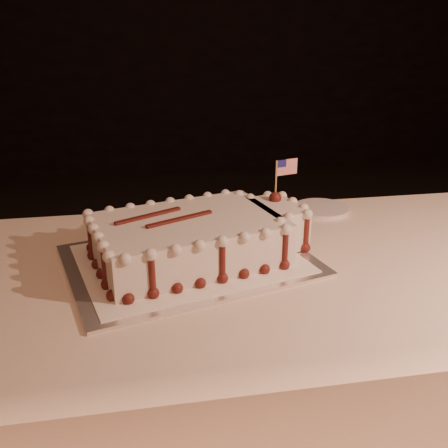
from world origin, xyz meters
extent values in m
cube|color=black|center=(0.00, 4.03, 1.40)|extent=(6.00, 0.05, 2.80)
cube|color=beige|center=(0.00, 0.60, 0.38)|extent=(2.40, 0.80, 0.75)
cube|color=white|center=(-0.37, 0.65, 0.75)|extent=(0.61, 0.52, 0.01)
cube|color=white|center=(-0.37, 0.65, 0.76)|extent=(0.55, 0.47, 0.00)
cube|color=silver|center=(-0.37, 0.65, 0.81)|extent=(0.45, 0.36, 0.09)
cube|color=silver|center=(-0.15, 0.71, 0.81)|extent=(0.13, 0.17, 0.09)
sphere|color=#5A1C16|center=(-0.50, 0.48, 0.77)|extent=(0.02, 0.02, 0.02)
sphere|color=#5A1C16|center=(-0.46, 0.49, 0.77)|extent=(0.02, 0.02, 0.02)
sphere|color=#5A1C16|center=(-0.41, 0.50, 0.77)|extent=(0.02, 0.02, 0.02)
sphere|color=#5A1C16|center=(-0.36, 0.52, 0.77)|extent=(0.02, 0.02, 0.02)
sphere|color=#5A1C16|center=(-0.31, 0.53, 0.77)|extent=(0.02, 0.02, 0.02)
sphere|color=#5A1C16|center=(-0.27, 0.54, 0.77)|extent=(0.02, 0.02, 0.02)
sphere|color=#5A1C16|center=(-0.22, 0.55, 0.77)|extent=(0.02, 0.02, 0.02)
sphere|color=#5A1C16|center=(-0.17, 0.56, 0.77)|extent=(0.02, 0.02, 0.02)
sphere|color=#5A1C16|center=(-0.17, 0.61, 0.77)|extent=(0.02, 0.02, 0.02)
sphere|color=#5A1C16|center=(-0.15, 0.63, 0.77)|extent=(0.02, 0.02, 0.02)
sphere|color=#5A1C16|center=(-0.10, 0.64, 0.77)|extent=(0.02, 0.02, 0.02)
sphere|color=#5A1C16|center=(-0.09, 0.68, 0.77)|extent=(0.02, 0.02, 0.02)
sphere|color=#5A1C16|center=(-0.11, 0.73, 0.77)|extent=(0.02, 0.02, 0.02)
sphere|color=#5A1C16|center=(-0.12, 0.77, 0.77)|extent=(0.02, 0.02, 0.02)
sphere|color=#5A1C16|center=(-0.15, 0.78, 0.77)|extent=(0.02, 0.02, 0.02)
sphere|color=#5A1C16|center=(-0.20, 0.77, 0.77)|extent=(0.02, 0.02, 0.02)
sphere|color=#5A1C16|center=(-0.22, 0.80, 0.77)|extent=(0.02, 0.02, 0.02)
sphere|color=#5A1C16|center=(-0.26, 0.81, 0.77)|extent=(0.02, 0.02, 0.02)
sphere|color=#5A1C16|center=(-0.30, 0.80, 0.77)|extent=(0.02, 0.02, 0.02)
sphere|color=#5A1C16|center=(-0.35, 0.79, 0.77)|extent=(0.02, 0.02, 0.02)
sphere|color=#5A1C16|center=(-0.40, 0.78, 0.77)|extent=(0.02, 0.02, 0.02)
sphere|color=#5A1C16|center=(-0.45, 0.77, 0.77)|extent=(0.02, 0.02, 0.02)
sphere|color=#5A1C16|center=(-0.49, 0.75, 0.77)|extent=(0.02, 0.02, 0.02)
sphere|color=#5A1C16|center=(-0.54, 0.74, 0.77)|extent=(0.02, 0.02, 0.02)
sphere|color=#5A1C16|center=(-0.59, 0.73, 0.77)|extent=(0.02, 0.02, 0.02)
sphere|color=#5A1C16|center=(-0.58, 0.68, 0.77)|extent=(0.02, 0.02, 0.02)
sphere|color=#5A1C16|center=(-0.57, 0.64, 0.77)|extent=(0.02, 0.02, 0.02)
sphere|color=#5A1C16|center=(-0.56, 0.59, 0.77)|extent=(0.02, 0.02, 0.02)
sphere|color=#5A1C16|center=(-0.54, 0.54, 0.77)|extent=(0.02, 0.02, 0.02)
sphere|color=#5A1C16|center=(-0.53, 0.50, 0.77)|extent=(0.02, 0.02, 0.02)
sphere|color=silver|center=(-0.50, 0.48, 0.85)|extent=(0.02, 0.02, 0.02)
sphere|color=silver|center=(-0.46, 0.49, 0.85)|extent=(0.02, 0.02, 0.02)
sphere|color=silver|center=(-0.41, 0.50, 0.85)|extent=(0.02, 0.02, 0.02)
sphere|color=silver|center=(-0.36, 0.52, 0.85)|extent=(0.02, 0.02, 0.02)
sphere|color=silver|center=(-0.31, 0.53, 0.85)|extent=(0.02, 0.02, 0.02)
sphere|color=silver|center=(-0.27, 0.54, 0.85)|extent=(0.02, 0.02, 0.02)
sphere|color=silver|center=(-0.22, 0.55, 0.85)|extent=(0.02, 0.02, 0.02)
sphere|color=silver|center=(-0.17, 0.56, 0.85)|extent=(0.02, 0.02, 0.02)
sphere|color=silver|center=(-0.17, 0.61, 0.85)|extent=(0.02, 0.02, 0.02)
sphere|color=silver|center=(-0.15, 0.63, 0.85)|extent=(0.02, 0.02, 0.02)
sphere|color=silver|center=(-0.10, 0.64, 0.85)|extent=(0.02, 0.02, 0.02)
sphere|color=silver|center=(-0.09, 0.68, 0.85)|extent=(0.02, 0.02, 0.02)
sphere|color=silver|center=(-0.11, 0.73, 0.85)|extent=(0.02, 0.02, 0.02)
sphere|color=silver|center=(-0.12, 0.77, 0.85)|extent=(0.02, 0.02, 0.02)
sphere|color=silver|center=(-0.15, 0.78, 0.85)|extent=(0.02, 0.02, 0.02)
sphere|color=silver|center=(-0.20, 0.77, 0.85)|extent=(0.02, 0.02, 0.02)
sphere|color=silver|center=(-0.22, 0.80, 0.85)|extent=(0.02, 0.02, 0.02)
sphere|color=silver|center=(-0.26, 0.81, 0.85)|extent=(0.02, 0.02, 0.02)
sphere|color=silver|center=(-0.30, 0.80, 0.85)|extent=(0.02, 0.02, 0.02)
sphere|color=silver|center=(-0.35, 0.79, 0.85)|extent=(0.02, 0.02, 0.02)
sphere|color=silver|center=(-0.40, 0.78, 0.85)|extent=(0.02, 0.02, 0.02)
sphere|color=silver|center=(-0.45, 0.77, 0.85)|extent=(0.02, 0.02, 0.02)
sphere|color=silver|center=(-0.49, 0.75, 0.85)|extent=(0.02, 0.02, 0.02)
sphere|color=silver|center=(-0.54, 0.74, 0.85)|extent=(0.02, 0.02, 0.02)
sphere|color=silver|center=(-0.59, 0.73, 0.85)|extent=(0.02, 0.02, 0.02)
sphere|color=silver|center=(-0.58, 0.68, 0.85)|extent=(0.02, 0.02, 0.02)
sphere|color=silver|center=(-0.57, 0.64, 0.85)|extent=(0.02, 0.02, 0.02)
sphere|color=silver|center=(-0.56, 0.59, 0.85)|extent=(0.02, 0.02, 0.02)
sphere|color=silver|center=(-0.54, 0.54, 0.85)|extent=(0.02, 0.02, 0.02)
sphere|color=silver|center=(-0.53, 0.50, 0.85)|extent=(0.02, 0.02, 0.02)
cylinder|color=#5A1C16|center=(-0.46, 0.49, 0.81)|extent=(0.01, 0.01, 0.09)
sphere|color=#5A1C16|center=(-0.46, 0.49, 0.77)|extent=(0.02, 0.02, 0.02)
cylinder|color=#5A1C16|center=(-0.31, 0.53, 0.81)|extent=(0.01, 0.01, 0.09)
sphere|color=#5A1C16|center=(-0.31, 0.53, 0.77)|extent=(0.02, 0.02, 0.02)
cylinder|color=#5A1C16|center=(-0.17, 0.56, 0.81)|extent=(0.01, 0.01, 0.09)
sphere|color=#5A1C16|center=(-0.17, 0.56, 0.77)|extent=(0.02, 0.02, 0.02)
cylinder|color=#5A1C16|center=(-0.10, 0.64, 0.81)|extent=(0.01, 0.01, 0.09)
sphere|color=#5A1C16|center=(-0.10, 0.64, 0.77)|extent=(0.02, 0.02, 0.02)
cylinder|color=#5A1C16|center=(-0.12, 0.77, 0.81)|extent=(0.01, 0.01, 0.09)
sphere|color=#5A1C16|center=(-0.12, 0.77, 0.77)|extent=(0.02, 0.02, 0.02)
cylinder|color=#5A1C16|center=(-0.22, 0.80, 0.81)|extent=(0.01, 0.01, 0.09)
sphere|color=#5A1C16|center=(-0.22, 0.80, 0.77)|extent=(0.02, 0.02, 0.02)
cylinder|color=#5A1C16|center=(-0.35, 0.79, 0.81)|extent=(0.01, 0.01, 0.09)
sphere|color=#5A1C16|center=(-0.35, 0.79, 0.77)|extent=(0.02, 0.02, 0.02)
cylinder|color=#5A1C16|center=(-0.49, 0.75, 0.81)|extent=(0.01, 0.01, 0.09)
sphere|color=#5A1C16|center=(-0.49, 0.75, 0.77)|extent=(0.02, 0.02, 0.02)
cylinder|color=#5A1C16|center=(-0.58, 0.68, 0.81)|extent=(0.01, 0.01, 0.09)
sphere|color=#5A1C16|center=(-0.58, 0.68, 0.77)|extent=(0.02, 0.02, 0.02)
cylinder|color=#5A1C16|center=(-0.54, 0.54, 0.81)|extent=(0.01, 0.01, 0.09)
sphere|color=#5A1C16|center=(-0.54, 0.54, 0.77)|extent=(0.02, 0.02, 0.02)
cube|color=#5A1C16|center=(-0.45, 0.68, 0.86)|extent=(0.15, 0.08, 0.01)
cube|color=#5A1C16|center=(-0.39, 0.64, 0.86)|extent=(0.15, 0.08, 0.01)
sphere|color=#5A1C16|center=(-0.15, 0.74, 0.86)|extent=(0.03, 0.03, 0.03)
cylinder|color=tan|center=(-0.15, 0.74, 0.90)|extent=(0.00, 0.00, 0.11)
cube|color=red|center=(-0.12, 0.74, 0.93)|extent=(0.05, 0.02, 0.04)
cube|color=navy|center=(-0.13, 0.74, 0.94)|extent=(0.02, 0.01, 0.02)
cylinder|color=silver|center=(0.04, 0.91, 0.76)|extent=(0.16, 0.16, 0.01)
camera|label=1|loc=(-0.47, -0.36, 1.25)|focal=40.00mm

